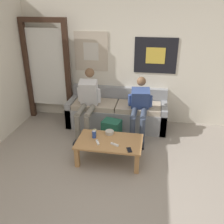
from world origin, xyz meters
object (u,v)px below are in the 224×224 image
Objects in this scene: backpack at (111,132)px; couch at (117,113)px; person_seated_adult at (87,100)px; ceramic_bowl at (110,132)px; coffee_table at (109,144)px; game_controller_near_left at (98,142)px; pillar_candle at (95,132)px; drink_can_blue at (94,134)px; person_seated_teen at (139,106)px; game_controller_near_right at (115,144)px; cell_phone at (129,150)px.

couch is at bearing 90.09° from backpack.
ceramic_bowl is (0.56, -0.69, -0.28)m from person_seated_adult.
couch is at bearing 93.41° from coffee_table.
person_seated_adult is at bearing 113.02° from game_controller_near_left.
person_seated_adult is (-0.61, 0.91, 0.37)m from coffee_table.
pillar_candle is 0.10m from drink_can_blue.
person_seated_teen is 1.10m from game_controller_near_right.
game_controller_near_right is (0.11, -0.12, 0.07)m from coffee_table.
cell_phone is at bearing -49.98° from person_seated_adult.
game_controller_near_left is 0.28m from game_controller_near_right.
drink_can_blue is 0.68m from cell_phone.
person_seated_adult reaches higher than game_controller_near_left.
game_controller_near_right is (0.39, -0.28, -0.04)m from pillar_candle.
person_seated_teen reaches higher than ceramic_bowl.
pillar_candle is (0.32, -0.76, -0.26)m from person_seated_adult.
couch is 4.83× the size of backpack.
person_seated_adult is 0.93m from ceramic_bowl.
ceramic_bowl is at bearing 67.66° from game_controller_near_left.
couch reaches higher than coffee_table.
game_controller_near_left is at bearing -67.49° from pillar_candle.
coffee_table is at bearing -86.59° from couch.
couch is 14.10× the size of game_controller_near_right.
person_seated_adult is 8.34× the size of ceramic_bowl.
coffee_table is at bearing -79.75° from ceramic_bowl.
drink_can_blue is at bearing -98.83° from couch.
game_controller_near_left is at bearing -112.34° from ceramic_bowl.
coffee_table is 0.34m from pillar_candle.
ceramic_bowl reaches higher than game_controller_near_left.
pillar_candle is at bearing -164.18° from ceramic_bowl.
drink_can_blue is 0.19m from game_controller_near_left.
backpack is (-0.08, 0.60, -0.10)m from coffee_table.
drink_can_blue is 0.83× the size of cell_phone.
drink_can_blue is 0.86× the size of game_controller_near_right.
game_controller_near_right is at bearing 156.49° from cell_phone.
backpack is 2.82× the size of ceramic_bowl.
person_seated_teen is (1.01, -0.00, -0.06)m from person_seated_adult.
drink_can_blue is at bearing 155.65° from cell_phone.
coffee_table is 0.21m from game_controller_near_left.
cell_phone is (0.35, -0.22, 0.06)m from coffee_table.
game_controller_near_right reaches higher than coffee_table.
couch is 0.69m from backpack.
backpack reaches higher than game_controller_near_right.
person_seated_adult is (-0.53, -0.38, 0.39)m from couch.
backpack is at bearing 104.32° from game_controller_near_right.
ceramic_bowl is at bearing 15.82° from pillar_candle.
person_seated_teen is 7.54× the size of cell_phone.
ceramic_bowl reaches higher than backpack.
person_seated_adult is 0.86m from pillar_candle.
coffee_table is 0.25m from ceramic_bowl.
drink_can_blue reaches higher than game_controller_near_right.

